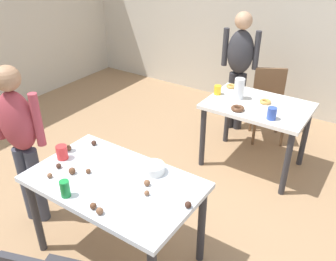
{
  "coord_description": "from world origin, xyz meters",
  "views": [
    {
      "loc": [
        1.49,
        -1.71,
        2.32
      ],
      "look_at": [
        0.09,
        0.39,
        0.9
      ],
      "focal_mm": 38.08,
      "sensor_mm": 36.0,
      "label": 1
    }
  ],
  "objects_px": {
    "pitcher_far": "(239,89)",
    "soda_can": "(65,189)",
    "person_girl_near": "(20,135)",
    "person_adult_far": "(239,62)",
    "mixing_bowl": "(153,168)",
    "dining_table_near": "(115,191)",
    "chair_far_table": "(269,100)",
    "dining_table_far": "(257,114)"
  },
  "relations": [
    {
      "from": "mixing_bowl",
      "to": "pitcher_far",
      "type": "relative_size",
      "value": 0.75
    },
    {
      "from": "person_adult_far",
      "to": "mixing_bowl",
      "type": "height_order",
      "value": "person_adult_far"
    },
    {
      "from": "soda_can",
      "to": "pitcher_far",
      "type": "height_order",
      "value": "pitcher_far"
    },
    {
      "from": "chair_far_table",
      "to": "soda_can",
      "type": "distance_m",
      "value": 2.88
    },
    {
      "from": "chair_far_table",
      "to": "pitcher_far",
      "type": "xyz_separation_m",
      "value": [
        -0.12,
        -0.7,
        0.37
      ]
    },
    {
      "from": "person_girl_near",
      "to": "soda_can",
      "type": "distance_m",
      "value": 0.79
    },
    {
      "from": "mixing_bowl",
      "to": "dining_table_near",
      "type": "bearing_deg",
      "value": -127.52
    },
    {
      "from": "person_girl_near",
      "to": "mixing_bowl",
      "type": "relative_size",
      "value": 8.62
    },
    {
      "from": "dining_table_far",
      "to": "person_adult_far",
      "type": "relative_size",
      "value": 0.69
    },
    {
      "from": "chair_far_table",
      "to": "person_girl_near",
      "type": "bearing_deg",
      "value": -114.43
    },
    {
      "from": "person_girl_near",
      "to": "pitcher_far",
      "type": "bearing_deg",
      "value": 60.8
    },
    {
      "from": "dining_table_far",
      "to": "chair_far_table",
      "type": "bearing_deg",
      "value": 98.68
    },
    {
      "from": "person_adult_far",
      "to": "pitcher_far",
      "type": "relative_size",
      "value": 6.7
    },
    {
      "from": "soda_can",
      "to": "mixing_bowl",
      "type": "bearing_deg",
      "value": 58.67
    },
    {
      "from": "chair_far_table",
      "to": "person_adult_far",
      "type": "relative_size",
      "value": 0.58
    },
    {
      "from": "dining_table_far",
      "to": "pitcher_far",
      "type": "bearing_deg",
      "value": 176.18
    },
    {
      "from": "dining_table_far",
      "to": "pitcher_far",
      "type": "relative_size",
      "value": 4.62
    },
    {
      "from": "soda_can",
      "to": "chair_far_table",
      "type": "bearing_deg",
      "value": 81.36
    },
    {
      "from": "soda_can",
      "to": "pitcher_far",
      "type": "relative_size",
      "value": 0.54
    },
    {
      "from": "chair_far_table",
      "to": "mixing_bowl",
      "type": "relative_size",
      "value": 5.13
    },
    {
      "from": "pitcher_far",
      "to": "chair_far_table",
      "type": "bearing_deg",
      "value": 80.28
    },
    {
      "from": "chair_far_table",
      "to": "person_girl_near",
      "type": "xyz_separation_m",
      "value": [
        -1.19,
        -2.61,
        0.37
      ]
    },
    {
      "from": "dining_table_far",
      "to": "mixing_bowl",
      "type": "distance_m",
      "value": 1.59
    },
    {
      "from": "mixing_bowl",
      "to": "pitcher_far",
      "type": "bearing_deg",
      "value": 90.85
    },
    {
      "from": "chair_far_table",
      "to": "soda_can",
      "type": "bearing_deg",
      "value": -98.64
    },
    {
      "from": "soda_can",
      "to": "dining_table_near",
      "type": "bearing_deg",
      "value": 64.02
    },
    {
      "from": "chair_far_table",
      "to": "pitcher_far",
      "type": "height_order",
      "value": "pitcher_far"
    },
    {
      "from": "dining_table_near",
      "to": "soda_can",
      "type": "relative_size",
      "value": 10.27
    },
    {
      "from": "chair_far_table",
      "to": "person_adult_far",
      "type": "xyz_separation_m",
      "value": [
        -0.42,
        -0.03,
        0.41
      ]
    },
    {
      "from": "dining_table_near",
      "to": "chair_far_table",
      "type": "distance_m",
      "value": 2.54
    },
    {
      "from": "person_adult_far",
      "to": "soda_can",
      "type": "distance_m",
      "value": 2.81
    },
    {
      "from": "dining_table_near",
      "to": "dining_table_far",
      "type": "bearing_deg",
      "value": 77.82
    },
    {
      "from": "dining_table_far",
      "to": "pitcher_far",
      "type": "distance_m",
      "value": 0.32
    },
    {
      "from": "dining_table_far",
      "to": "chair_far_table",
      "type": "relative_size",
      "value": 1.2
    },
    {
      "from": "mixing_bowl",
      "to": "soda_can",
      "type": "relative_size",
      "value": 1.39
    },
    {
      "from": "mixing_bowl",
      "to": "person_adult_far",
      "type": "bearing_deg",
      "value": 98.18
    },
    {
      "from": "person_girl_near",
      "to": "person_adult_far",
      "type": "relative_size",
      "value": 0.97
    },
    {
      "from": "chair_far_table",
      "to": "soda_can",
      "type": "xyz_separation_m",
      "value": [
        -0.43,
        -2.83,
        0.31
      ]
    },
    {
      "from": "dining_table_far",
      "to": "mixing_bowl",
      "type": "bearing_deg",
      "value": -97.53
    },
    {
      "from": "dining_table_near",
      "to": "person_adult_far",
      "type": "height_order",
      "value": "person_adult_far"
    },
    {
      "from": "person_girl_near",
      "to": "person_adult_far",
      "type": "distance_m",
      "value": 2.69
    },
    {
      "from": "pitcher_far",
      "to": "soda_can",
      "type": "bearing_deg",
      "value": -98.28
    }
  ]
}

